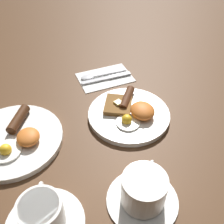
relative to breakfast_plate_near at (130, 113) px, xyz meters
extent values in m
plane|color=#4C301C|center=(0.00, 0.00, -0.01)|extent=(3.00, 3.00, 0.00)
cylinder|color=white|center=(0.00, 0.00, -0.01)|extent=(0.23, 0.23, 0.01)
cylinder|color=white|center=(-0.04, 0.02, 0.00)|extent=(0.07, 0.07, 0.01)
sphere|color=yellow|center=(-0.04, 0.02, 0.01)|extent=(0.03, 0.03, 0.03)
ellipsoid|color=orange|center=(-0.02, -0.03, 0.02)|extent=(0.07, 0.07, 0.03)
cylinder|color=#4A2715|center=(0.05, -0.01, 0.01)|extent=(0.09, 0.08, 0.02)
cube|color=brown|center=(0.03, 0.02, 0.01)|extent=(0.11, 0.11, 0.01)
cube|color=#F4E072|center=(0.03, 0.02, 0.02)|extent=(0.03, 0.03, 0.01)
cylinder|color=white|center=(0.02, 0.32, -0.01)|extent=(0.26, 0.26, 0.01)
cylinder|color=white|center=(-0.03, 0.34, 0.00)|extent=(0.07, 0.07, 0.01)
sphere|color=yellow|center=(-0.03, 0.34, 0.01)|extent=(0.03, 0.03, 0.03)
ellipsoid|color=orange|center=(-0.01, 0.28, 0.02)|extent=(0.06, 0.06, 0.03)
cylinder|color=#402210|center=(0.07, 0.30, 0.01)|extent=(0.09, 0.07, 0.03)
cylinder|color=white|center=(-0.25, 0.08, -0.01)|extent=(0.15, 0.15, 0.01)
cylinder|color=white|center=(-0.25, 0.08, 0.03)|extent=(0.09, 0.09, 0.07)
cylinder|color=#9E7047|center=(-0.25, 0.08, 0.06)|extent=(0.08, 0.08, 0.00)
torus|color=white|center=(-0.22, 0.05, 0.03)|extent=(0.04, 0.04, 0.05)
cylinder|color=white|center=(-0.23, 0.28, -0.01)|extent=(0.16, 0.16, 0.01)
cylinder|color=white|center=(-0.23, 0.28, 0.03)|extent=(0.09, 0.09, 0.07)
cylinder|color=#9E7047|center=(-0.23, 0.28, 0.06)|extent=(0.08, 0.08, 0.00)
torus|color=white|center=(-0.19, 0.27, 0.03)|extent=(0.05, 0.02, 0.05)
cube|color=white|center=(0.21, 0.00, -0.01)|extent=(0.13, 0.18, 0.01)
cube|color=silver|center=(0.19, 0.04, -0.01)|extent=(0.02, 0.10, 0.00)
cube|color=#9E9EA3|center=(0.19, -0.05, -0.01)|extent=(0.02, 0.08, 0.01)
ellipsoid|color=silver|center=(0.22, 0.06, 0.00)|extent=(0.03, 0.05, 0.01)
cube|color=silver|center=(0.22, -0.02, -0.01)|extent=(0.01, 0.12, 0.00)
camera|label=1|loc=(-0.50, 0.24, 0.50)|focal=42.00mm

